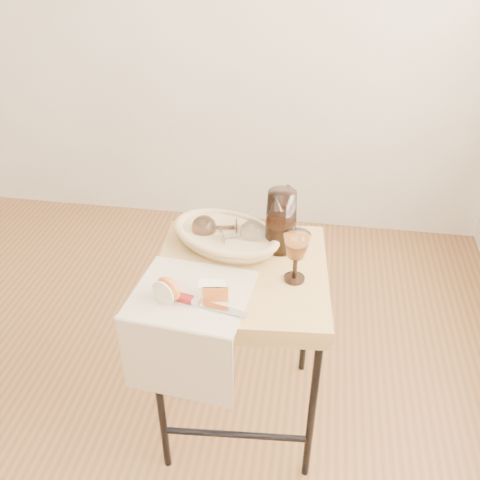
% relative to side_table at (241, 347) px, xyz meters
% --- Properties ---
extents(side_table, '(0.57, 0.57, 0.67)m').
position_rel_side_table_xyz_m(side_table, '(0.00, 0.00, 0.00)').
color(side_table, brown).
rests_on(side_table, floor).
extents(tea_towel, '(0.35, 0.32, 0.01)m').
position_rel_side_table_xyz_m(tea_towel, '(-0.12, -0.14, 0.34)').
color(tea_towel, beige).
rests_on(tea_towel, side_table).
extents(bread_basket, '(0.39, 0.33, 0.05)m').
position_rel_side_table_xyz_m(bread_basket, '(-0.07, 0.13, 0.36)').
color(bread_basket, tan).
rests_on(bread_basket, side_table).
extents(goblet_lying_a, '(0.15, 0.11, 0.08)m').
position_rel_side_table_xyz_m(goblet_lying_a, '(-0.10, 0.14, 0.39)').
color(goblet_lying_a, brown).
rests_on(goblet_lying_a, bread_basket).
extents(goblet_lying_b, '(0.16, 0.14, 0.09)m').
position_rel_side_table_xyz_m(goblet_lying_b, '(-0.02, 0.11, 0.39)').
color(goblet_lying_b, white).
rests_on(goblet_lying_b, bread_basket).
extents(pitcher, '(0.20, 0.26, 0.24)m').
position_rel_side_table_xyz_m(pitcher, '(0.11, 0.14, 0.44)').
color(pitcher, black).
rests_on(pitcher, side_table).
extents(wine_goblet, '(0.10, 0.10, 0.16)m').
position_rel_side_table_xyz_m(wine_goblet, '(0.16, -0.03, 0.42)').
color(wine_goblet, white).
rests_on(wine_goblet, side_table).
extents(apple_half, '(0.09, 0.07, 0.07)m').
position_rel_side_table_xyz_m(apple_half, '(-0.18, -0.18, 0.38)').
color(apple_half, '#C50807').
rests_on(apple_half, tea_towel).
extents(apple_wedge, '(0.08, 0.05, 0.05)m').
position_rel_side_table_xyz_m(apple_wedge, '(-0.06, -0.15, 0.37)').
color(apple_wedge, '#FEEEC4').
rests_on(apple_wedge, tea_towel).
extents(table_knife, '(0.26, 0.08, 0.02)m').
position_rel_side_table_xyz_m(table_knife, '(-0.09, -0.19, 0.35)').
color(table_knife, silver).
rests_on(table_knife, tea_towel).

